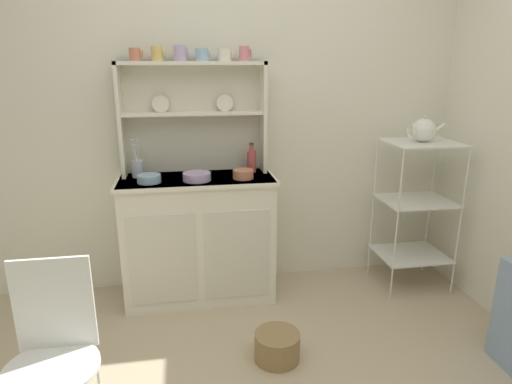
# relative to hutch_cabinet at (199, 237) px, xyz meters

# --- Properties ---
(wall_back) EXTENTS (3.84, 0.05, 2.50)m
(wall_back) POSITION_rel_hutch_cabinet_xyz_m (0.25, 0.26, 0.81)
(wall_back) COLOR silver
(wall_back) RESTS_ON ground
(hutch_cabinet) EXTENTS (1.01, 0.45, 0.85)m
(hutch_cabinet) POSITION_rel_hutch_cabinet_xyz_m (0.00, 0.00, 0.00)
(hutch_cabinet) COLOR silver
(hutch_cabinet) RESTS_ON ground
(hutch_shelf_unit) EXTENTS (0.95, 0.18, 0.73)m
(hutch_shelf_unit) POSITION_rel_hutch_cabinet_xyz_m (0.00, 0.16, 0.84)
(hutch_shelf_unit) COLOR silver
(hutch_shelf_unit) RESTS_ON hutch_cabinet
(bakers_rack) EXTENTS (0.48, 0.40, 1.06)m
(bakers_rack) POSITION_rel_hutch_cabinet_xyz_m (1.51, -0.09, 0.22)
(bakers_rack) COLOR silver
(bakers_rack) RESTS_ON ground
(wire_chair) EXTENTS (0.36, 0.36, 0.85)m
(wire_chair) POSITION_rel_hutch_cabinet_xyz_m (-0.61, -1.21, 0.08)
(wire_chair) COLOR white
(wire_chair) RESTS_ON ground
(floor_basket) EXTENTS (0.25, 0.25, 0.16)m
(floor_basket) POSITION_rel_hutch_cabinet_xyz_m (0.38, -0.77, -0.36)
(floor_basket) COLOR #93754C
(floor_basket) RESTS_ON ground
(cup_terracotta_0) EXTENTS (0.08, 0.07, 0.08)m
(cup_terracotta_0) POSITION_rel_hutch_cabinet_xyz_m (-0.34, 0.12, 1.18)
(cup_terracotta_0) COLOR #C67556
(cup_terracotta_0) RESTS_ON hutch_shelf_unit
(cup_gold_1) EXTENTS (0.09, 0.07, 0.09)m
(cup_gold_1) POSITION_rel_hutch_cabinet_xyz_m (-0.21, 0.12, 1.19)
(cup_gold_1) COLOR #DBB760
(cup_gold_1) RESTS_ON hutch_shelf_unit
(cup_lilac_2) EXTENTS (0.09, 0.08, 0.09)m
(cup_lilac_2) POSITION_rel_hutch_cabinet_xyz_m (-0.07, 0.12, 1.19)
(cup_lilac_2) COLOR #B79ECC
(cup_lilac_2) RESTS_ON hutch_shelf_unit
(cup_sky_3) EXTENTS (0.10, 0.08, 0.08)m
(cup_sky_3) POSITION_rel_hutch_cabinet_xyz_m (0.07, 0.12, 1.18)
(cup_sky_3) COLOR #8EB2D1
(cup_sky_3) RESTS_ON hutch_shelf_unit
(cup_cream_4) EXTENTS (0.09, 0.08, 0.08)m
(cup_cream_4) POSITION_rel_hutch_cabinet_xyz_m (0.21, 0.12, 1.18)
(cup_cream_4) COLOR silver
(cup_cream_4) RESTS_ON hutch_shelf_unit
(cup_rose_5) EXTENTS (0.08, 0.06, 0.09)m
(cup_rose_5) POSITION_rel_hutch_cabinet_xyz_m (0.34, 0.12, 1.19)
(cup_rose_5) COLOR #D17A84
(cup_rose_5) RESTS_ON hutch_shelf_unit
(bowl_mixing_large) EXTENTS (0.15, 0.15, 0.05)m
(bowl_mixing_large) POSITION_rel_hutch_cabinet_xyz_m (-0.30, -0.07, 0.44)
(bowl_mixing_large) COLOR #8EB2D1
(bowl_mixing_large) RESTS_ON hutch_cabinet
(bowl_floral_medium) EXTENTS (0.18, 0.18, 0.05)m
(bowl_floral_medium) POSITION_rel_hutch_cabinet_xyz_m (0.00, -0.07, 0.44)
(bowl_floral_medium) COLOR #B79ECC
(bowl_floral_medium) RESTS_ON hutch_cabinet
(bowl_cream_small) EXTENTS (0.13, 0.13, 0.06)m
(bowl_cream_small) POSITION_rel_hutch_cabinet_xyz_m (0.30, -0.07, 0.44)
(bowl_cream_small) COLOR #C67556
(bowl_cream_small) RESTS_ON hutch_cabinet
(jam_bottle) EXTENTS (0.06, 0.06, 0.20)m
(jam_bottle) POSITION_rel_hutch_cabinet_xyz_m (0.37, 0.09, 0.50)
(jam_bottle) COLOR #B74C47
(jam_bottle) RESTS_ON hutch_cabinet
(utensil_jar) EXTENTS (0.08, 0.08, 0.25)m
(utensil_jar) POSITION_rel_hutch_cabinet_xyz_m (-0.37, 0.08, 0.47)
(utensil_jar) COLOR #B2B7C6
(utensil_jar) RESTS_ON hutch_cabinet
(porcelain_teapot) EXTENTS (0.25, 0.16, 0.18)m
(porcelain_teapot) POSITION_rel_hutch_cabinet_xyz_m (1.51, -0.09, 0.70)
(porcelain_teapot) COLOR white
(porcelain_teapot) RESTS_ON bakers_rack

